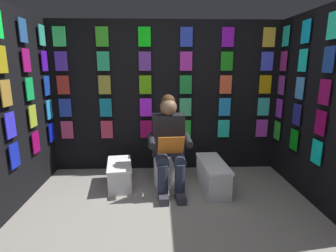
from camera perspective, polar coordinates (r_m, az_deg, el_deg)
The scene contains 8 objects.
ground_plane at distance 2.53m, azimuth 0.72°, elevation -24.60°, with size 30.00×30.00×0.00m, color gray.
display_wall_back at distance 3.90m, azimuth -0.55°, elevation 6.19°, with size 3.38×0.14×2.16m.
display_wall_left at distance 3.45m, azimuth 29.26°, elevation 3.67°, with size 0.14×1.82×2.16m.
display_wall_right at distance 3.35m, azimuth -30.33°, elevation 3.33°, with size 0.14×1.82×2.16m.
toilet at distance 3.57m, azimuth -0.12°, elevation -6.94°, with size 0.42×0.57×0.77m.
person_reading at distance 3.27m, azimuth 0.23°, elevation -3.78°, with size 0.54×0.70×1.19m.
comic_longbox_near at distance 3.55m, azimuth -10.36°, elevation -10.20°, with size 0.38×0.65×0.31m.
comic_longbox_far at distance 3.47m, azimuth 9.59°, elevation -10.38°, with size 0.33×0.78×0.36m.
Camera 1 is at (0.10, 2.00, 1.54)m, focal length 28.33 mm.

